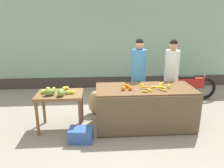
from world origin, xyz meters
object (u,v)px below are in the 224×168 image
produce_sack (95,103)px  parked_motorcycle (189,86)px  vendor_woman_white_shirt (171,76)px  produce_crate (81,135)px  vendor_woman_blue_shirt (138,77)px

produce_sack → parked_motorcycle: bearing=16.9°
vendor_woman_white_shirt → parked_motorcycle: 1.16m
parked_motorcycle → vendor_woman_white_shirt: bearing=-139.0°
produce_crate → produce_sack: produce_sack is taller
vendor_woman_blue_shirt → vendor_woman_white_shirt: 0.83m
parked_motorcycle → produce_sack: bearing=-163.1°
vendor_woman_blue_shirt → vendor_woman_white_shirt: bearing=5.9°
parked_motorcycle → produce_sack: 2.78m
produce_sack → vendor_woman_white_shirt: bearing=3.6°
vendor_woman_white_shirt → parked_motorcycle: bearing=41.0°
vendor_woman_blue_shirt → vendor_woman_white_shirt: size_ratio=1.02×
vendor_woman_white_shirt → produce_crate: 2.64m
vendor_woman_blue_shirt → parked_motorcycle: 1.87m
vendor_woman_white_shirt → produce_sack: 1.96m
produce_sack → vendor_woman_blue_shirt: bearing=1.7°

